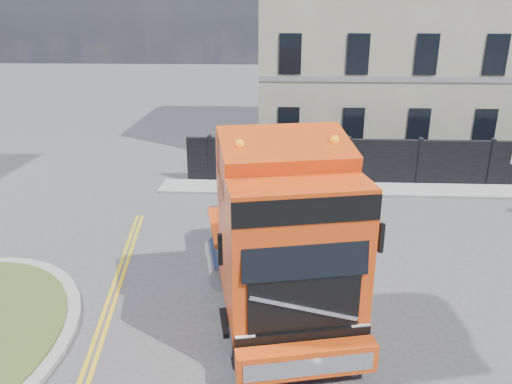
{
  "coord_description": "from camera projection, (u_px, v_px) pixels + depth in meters",
  "views": [
    {
      "loc": [
        1.07,
        -11.86,
        7.15
      ],
      "look_at": [
        0.33,
        2.79,
        1.8
      ],
      "focal_mm": 35.0,
      "sensor_mm": 36.0,
      "label": 1
    }
  ],
  "objects": [
    {
      "name": "ground",
      "position": [
        239.0,
        288.0,
        13.62
      ],
      "size": [
        120.0,
        120.0,
        0.0
      ],
      "primitive_type": "plane",
      "color": "#424244",
      "rests_on": "ground"
    },
    {
      "name": "hoarding_fence",
      "position": [
        408.0,
        163.0,
        21.41
      ],
      "size": [
        18.8,
        0.25,
        2.0
      ],
      "color": "black",
      "rests_on": "ground"
    },
    {
      "name": "georgian_building",
      "position": [
        374.0,
        38.0,
        26.84
      ],
      "size": [
        12.3,
        10.3,
        12.8
      ],
      "color": "beige",
      "rests_on": "ground"
    },
    {
      "name": "pavement_far",
      "position": [
        397.0,
        190.0,
        20.92
      ],
      "size": [
        20.0,
        1.6,
        0.12
      ],
      "primitive_type": "cube",
      "color": "gray",
      "rests_on": "ground"
    },
    {
      "name": "truck",
      "position": [
        282.0,
        241.0,
        11.74
      ],
      "size": [
        4.31,
        7.98,
        4.53
      ],
      "rotation": [
        0.0,
        0.0,
        0.21
      ],
      "color": "black",
      "rests_on": "ground"
    }
  ]
}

